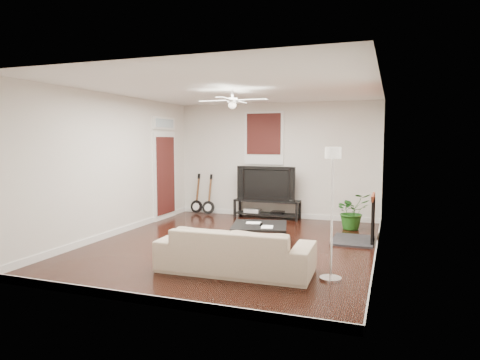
{
  "coord_description": "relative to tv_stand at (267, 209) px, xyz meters",
  "views": [
    {
      "loc": [
        2.7,
        -7.12,
        1.9
      ],
      "look_at": [
        0.0,
        0.4,
        1.15
      ],
      "focal_mm": 31.88,
      "sensor_mm": 36.0,
      "label": 1
    }
  ],
  "objects": [
    {
      "name": "room",
      "position": [
        0.15,
        -2.78,
        1.18
      ],
      "size": [
        5.01,
        6.01,
        2.81
      ],
      "color": "black",
      "rests_on": "ground"
    },
    {
      "name": "brick_accent",
      "position": [
        2.64,
        -1.78,
        1.18
      ],
      "size": [
        0.02,
        2.2,
        2.8
      ],
      "primitive_type": "cube",
      "color": "#A05533",
      "rests_on": "floor"
    },
    {
      "name": "fireplace",
      "position": [
        2.35,
        -1.78,
        0.24
      ],
      "size": [
        0.8,
        1.1,
        0.92
      ],
      "primitive_type": "cube",
      "color": "black",
      "rests_on": "floor"
    },
    {
      "name": "window_back",
      "position": [
        -0.15,
        0.19,
        1.73
      ],
      "size": [
        1.0,
        0.06,
        1.3
      ],
      "primitive_type": "cube",
      "color": "#35110E",
      "rests_on": "wall_back"
    },
    {
      "name": "door_left",
      "position": [
        -2.31,
        -0.88,
        1.03
      ],
      "size": [
        0.08,
        1.0,
        2.5
      ],
      "primitive_type": "cube",
      "color": "white",
      "rests_on": "wall_left"
    },
    {
      "name": "tv_stand",
      "position": [
        0.0,
        0.0,
        0.0
      ],
      "size": [
        1.6,
        0.43,
        0.45
      ],
      "primitive_type": "cube",
      "color": "black",
      "rests_on": "floor"
    },
    {
      "name": "tv",
      "position": [
        -0.0,
        0.02,
        0.64
      ],
      "size": [
        1.44,
        0.19,
        0.83
      ],
      "primitive_type": "imported",
      "color": "black",
      "rests_on": "tv_stand"
    },
    {
      "name": "coffee_table",
      "position": [
        0.65,
        -2.75,
        -0.02
      ],
      "size": [
        1.14,
        1.14,
        0.4
      ],
      "primitive_type": "cube",
      "rotation": [
        0.0,
        0.0,
        0.23
      ],
      "color": "black",
      "rests_on": "floor"
    },
    {
      "name": "sofa",
      "position": [
        0.75,
        -4.25,
        0.1
      ],
      "size": [
        2.25,
        0.93,
        0.65
      ],
      "primitive_type": "imported",
      "rotation": [
        0.0,
        0.0,
        3.17
      ],
      "color": "#BFAA8F",
      "rests_on": "floor"
    },
    {
      "name": "floor_lamp",
      "position": [
        2.1,
        -4.15,
        0.69
      ],
      "size": [
        0.31,
        0.31,
        1.82
      ],
      "primitive_type": null,
      "rotation": [
        0.0,
        0.0,
        0.03
      ],
      "color": "silver",
      "rests_on": "floor"
    },
    {
      "name": "potted_plant",
      "position": [
        2.07,
        -0.66,
        0.17
      ],
      "size": [
        0.93,
        0.9,
        0.78
      ],
      "primitive_type": "imported",
      "rotation": [
        0.0,
        0.0,
        0.58
      ],
      "color": "#205D1A",
      "rests_on": "floor"
    },
    {
      "name": "guitar_left",
      "position": [
        -1.89,
        -0.03,
        0.3
      ],
      "size": [
        0.34,
        0.25,
        1.04
      ],
      "primitive_type": null,
      "rotation": [
        0.0,
        0.0,
        -0.08
      ],
      "color": "black",
      "rests_on": "floor"
    },
    {
      "name": "guitar_right",
      "position": [
        -1.54,
        -0.06,
        0.3
      ],
      "size": [
        0.33,
        0.24,
        1.04
      ],
      "primitive_type": null,
      "rotation": [
        0.0,
        0.0,
        0.03
      ],
      "color": "black",
      "rests_on": "floor"
    },
    {
      "name": "ceiling_fan",
      "position": [
        0.15,
        -2.78,
        2.38
      ],
      "size": [
        1.24,
        1.24,
        0.32
      ],
      "primitive_type": null,
      "color": "white",
      "rests_on": "ceiling"
    }
  ]
}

